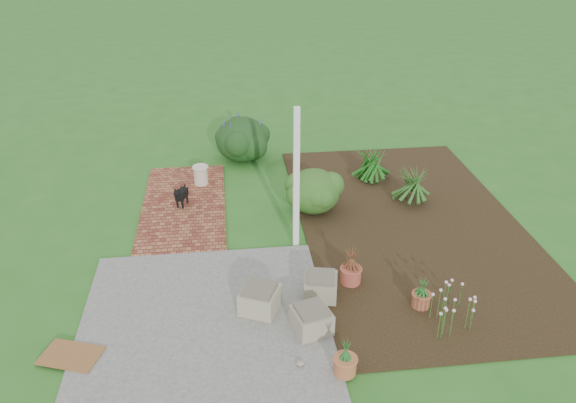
{
  "coord_description": "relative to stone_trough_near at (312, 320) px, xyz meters",
  "views": [
    {
      "loc": [
        -0.81,
        -8.07,
        5.31
      ],
      "look_at": [
        0.2,
        0.4,
        0.7
      ],
      "focal_mm": 35.0,
      "sensor_mm": 36.0,
      "label": 1
    }
  ],
  "objects": [
    {
      "name": "terracotta_pot_small_left",
      "position": [
        1.68,
        0.33,
        -0.06
      ],
      "size": [
        0.3,
        0.3,
        0.22
      ],
      "primitive_type": "cylinder",
      "rotation": [
        0.0,
        0.0,
        -0.16
      ],
      "color": "#984F33",
      "rests_on": "garden_bed"
    },
    {
      "name": "cream_ceramic_urn",
      "position": [
        -1.6,
        4.75,
        0.03
      ],
      "size": [
        0.37,
        0.37,
        0.39
      ],
      "primitive_type": "cylinder",
      "rotation": [
        0.0,
        0.0,
        -0.33
      ],
      "color": "beige",
      "rests_on": "brick_path"
    },
    {
      "name": "garden_bed",
      "position": [
        2.27,
        2.64,
        -0.19
      ],
      "size": [
        4.0,
        7.0,
        0.03
      ],
      "primitive_type": "cube",
      "color": "black",
      "rests_on": "ground"
    },
    {
      "name": "terracotta_pot_small_right",
      "position": [
        0.29,
        -0.84,
        -0.05
      ],
      "size": [
        0.31,
        0.31,
        0.24
      ],
      "primitive_type": "cylinder",
      "rotation": [
        0.0,
        0.0,
        0.11
      ],
      "color": "#A45C37",
      "rests_on": "garden_bed"
    },
    {
      "name": "veranda_post",
      "position": [
        0.07,
        2.24,
        1.05
      ],
      "size": [
        0.1,
        0.1,
        2.5
      ],
      "primitive_type": "cube",
      "color": "white",
      "rests_on": "ground"
    },
    {
      "name": "black_dog",
      "position": [
        -1.96,
        3.81,
        0.1
      ],
      "size": [
        0.26,
        0.49,
        0.43
      ],
      "rotation": [
        0.0,
        0.0,
        -0.34
      ],
      "color": "black",
      "rests_on": "brick_path"
    },
    {
      "name": "ground",
      "position": [
        -0.23,
        2.14,
        -0.2
      ],
      "size": [
        80.0,
        80.0,
        0.0
      ],
      "primitive_type": "plane",
      "color": "#28631F",
      "rests_on": "ground"
    },
    {
      "name": "agapanthus_clump_back",
      "position": [
        2.52,
        3.48,
        0.28
      ],
      "size": [
        1.32,
        1.32,
        0.9
      ],
      "primitive_type": null,
      "rotation": [
        0.0,
        0.0,
        -0.41
      ],
      "color": "#0F3B14",
      "rests_on": "garden_bed"
    },
    {
      "name": "purple_flowering_bush",
      "position": [
        -0.67,
        6.03,
        0.31
      ],
      "size": [
        1.27,
        1.27,
        1.01
      ],
      "primitive_type": "ellipsoid",
      "rotation": [
        0.0,
        0.0,
        -0.07
      ],
      "color": "black",
      "rests_on": "ground"
    },
    {
      "name": "terracotta_pot_bronze",
      "position": [
        0.78,
        1.03,
        -0.04
      ],
      "size": [
        0.33,
        0.33,
        0.26
      ],
      "primitive_type": "cylinder",
      "rotation": [
        0.0,
        0.0,
        0.05
      ],
      "color": "#9D4535",
      "rests_on": "garden_bed"
    },
    {
      "name": "stone_trough_near",
      "position": [
        0.0,
        0.0,
        0.0
      ],
      "size": [
        0.59,
        0.59,
        0.32
      ],
      "primitive_type": "cube",
      "rotation": [
        0.0,
        0.0,
        0.27
      ],
      "color": "gray",
      "rests_on": "concrete_patio"
    },
    {
      "name": "agapanthus_clump_front",
      "position": [
        1.97,
        4.54,
        0.28
      ],
      "size": [
        1.19,
        1.19,
        0.9
      ],
      "primitive_type": null,
      "rotation": [
        0.0,
        0.0,
        0.21
      ],
      "color": "#0F400B",
      "rests_on": "garden_bed"
    },
    {
      "name": "coir_doormat",
      "position": [
        -3.21,
        -0.14,
        -0.15
      ],
      "size": [
        0.87,
        0.71,
        0.02
      ],
      "primitive_type": "cube",
      "rotation": [
        0.0,
        0.0,
        -0.33
      ],
      "color": "brown",
      "rests_on": "concrete_patio"
    },
    {
      "name": "concrete_patio",
      "position": [
        -1.48,
        0.39,
        -0.18
      ],
      "size": [
        3.5,
        3.5,
        0.04
      ],
      "primitive_type": "cube",
      "color": "#5A5A57",
      "rests_on": "ground"
    },
    {
      "name": "pink_flower_patch",
      "position": [
        1.9,
        0.0,
        0.11
      ],
      "size": [
        1.11,
        1.11,
        0.55
      ],
      "primitive_type": null,
      "rotation": [
        0.0,
        0.0,
        0.35
      ],
      "color": "#113D0F",
      "rests_on": "garden_bed"
    },
    {
      "name": "stone_trough_mid",
      "position": [
        -0.67,
        0.52,
        0.01
      ],
      "size": [
        0.67,
        0.67,
        0.34
      ],
      "primitive_type": "cube",
      "rotation": [
        0.0,
        0.0,
        -0.42
      ],
      "color": "gray",
      "rests_on": "concrete_patio"
    },
    {
      "name": "brick_path",
      "position": [
        -1.93,
        3.89,
        -0.18
      ],
      "size": [
        1.6,
        3.5,
        0.04
      ],
      "primitive_type": "cube",
      "color": "maroon",
      "rests_on": "ground"
    },
    {
      "name": "evergreen_shrub",
      "position": [
        0.57,
        3.39,
        0.25
      ],
      "size": [
        1.25,
        1.25,
        0.85
      ],
      "primitive_type": "ellipsoid",
      "rotation": [
        0.0,
        0.0,
        0.3
      ],
      "color": "#16380D",
      "rests_on": "garden_bed"
    },
    {
      "name": "stone_trough_far",
      "position": [
        0.25,
        0.73,
        -0.0
      ],
      "size": [
        0.57,
        0.57,
        0.32
      ],
      "primitive_type": "cube",
      "rotation": [
        0.0,
        0.0,
        -0.21
      ],
      "color": "#76715C",
      "rests_on": "concrete_patio"
    }
  ]
}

